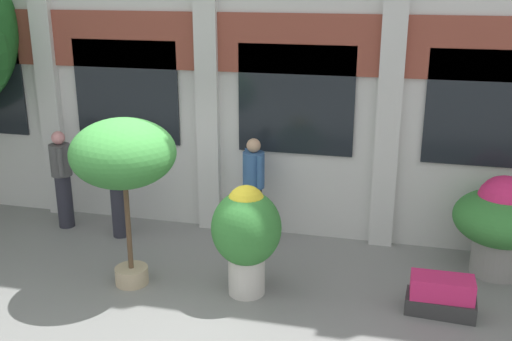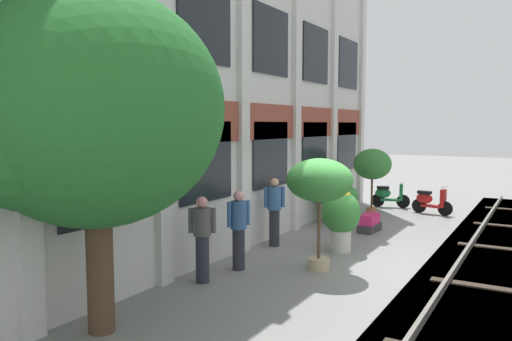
% 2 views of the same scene
% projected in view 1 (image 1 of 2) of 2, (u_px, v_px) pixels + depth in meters
% --- Properties ---
extents(ground_plane, '(80.00, 80.00, 0.00)m').
position_uv_depth(ground_plane, '(155.00, 297.00, 7.97)').
color(ground_plane, gray).
extents(potted_plant_square_trough, '(0.89, 0.47, 0.50)m').
position_uv_depth(potted_plant_square_trough, '(441.00, 296.00, 7.52)').
color(potted_plant_square_trough, '#333333').
rests_on(potted_plant_square_trough, ground).
extents(potted_plant_stone_basin, '(1.32, 1.32, 1.46)m').
position_uv_depth(potted_plant_stone_basin, '(501.00, 220.00, 8.36)').
color(potted_plant_stone_basin, gray).
rests_on(potted_plant_stone_basin, ground).
extents(potted_plant_low_pan, '(1.38, 1.38, 2.34)m').
position_uv_depth(potted_plant_low_pan, '(123.00, 157.00, 7.77)').
color(potted_plant_low_pan, tan).
rests_on(potted_plant_low_pan, ground).
extents(potted_plant_fluted_column, '(0.92, 0.92, 1.53)m').
position_uv_depth(potted_plant_fluted_column, '(246.00, 231.00, 7.80)').
color(potted_plant_fluted_column, beige).
rests_on(potted_plant_fluted_column, ground).
extents(resident_by_doorway, '(0.34, 0.46, 1.67)m').
position_uv_depth(resident_by_doorway, '(62.00, 176.00, 9.96)').
color(resident_by_doorway, '#282833').
rests_on(resident_by_doorway, ground).
extents(resident_watching_tracks, '(0.47, 0.34, 1.67)m').
position_uv_depth(resident_watching_tracks, '(118.00, 184.00, 9.58)').
color(resident_watching_tracks, '#282833').
rests_on(resident_watching_tracks, ground).
extents(resident_near_plants, '(0.37, 0.43, 1.71)m').
position_uv_depth(resident_near_plants, '(254.00, 187.00, 9.38)').
color(resident_near_plants, '#282833').
rests_on(resident_near_plants, ground).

